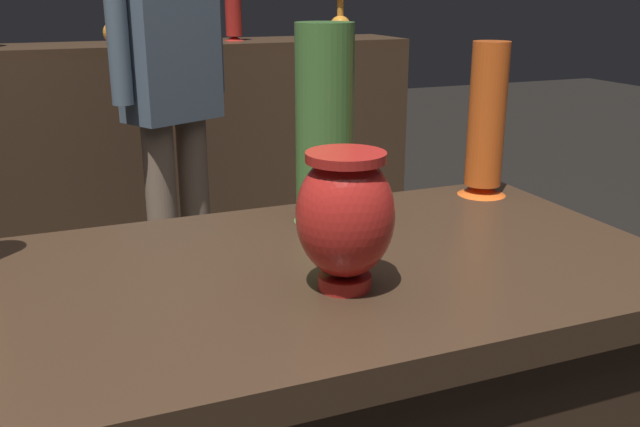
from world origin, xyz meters
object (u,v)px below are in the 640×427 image
shelf_vase_far_right (340,24)px  visitor_center_back (171,78)px  shelf_vase_center (114,30)px  vase_left_accent (324,126)px  vase_centerpiece (345,215)px  vase_tall_behind (486,124)px  shelf_vase_right (233,12)px

shelf_vase_far_right → visitor_center_back: visitor_center_back is taller
shelf_vase_center → visitor_center_back: bearing=-80.5°
vase_left_accent → shelf_vase_center: size_ratio=1.97×
vase_left_accent → shelf_vase_far_right: 2.20m
vase_centerpiece → vase_tall_behind: 0.57m
shelf_vase_far_right → shelf_vase_right: size_ratio=0.73×
vase_left_accent → visitor_center_back: bearing=91.0°
vase_centerpiece → visitor_center_back: size_ratio=0.13×
vase_centerpiece → vase_tall_behind: bearing=35.8°
shelf_vase_right → visitor_center_back: (-0.41, -0.66, -0.20)m
vase_centerpiece → vase_tall_behind: (0.46, 0.34, 0.04)m
shelf_vase_right → visitor_center_back: 0.80m
vase_tall_behind → shelf_vase_far_right: (0.54, 1.97, 0.10)m
shelf_vase_center → shelf_vase_right: size_ratio=0.72×
vase_tall_behind → shelf_vase_right: bearing=89.4°
vase_tall_behind → vase_centerpiece: bearing=-144.2°
vase_centerpiece → shelf_vase_far_right: (1.00, 2.30, 0.14)m
shelf_vase_right → shelf_vase_far_right: bearing=0.8°
vase_tall_behind → shelf_vase_right: (0.02, 1.96, 0.16)m
vase_tall_behind → shelf_vase_center: 2.00m
vase_tall_behind → vase_left_accent: vase_left_accent is taller
vase_left_accent → shelf_vase_right: 2.04m
shelf_vase_center → visitor_center_back: size_ratio=0.12×
visitor_center_back → vase_tall_behind: bearing=79.7°
vase_centerpiece → vase_left_accent: vase_left_accent is taller
vase_centerpiece → vase_left_accent: bearing=72.9°
vase_tall_behind → shelf_vase_center: size_ratio=1.72×
vase_left_accent → vase_tall_behind: bearing=5.5°
vase_centerpiece → shelf_vase_center: shelf_vase_center is taller
vase_tall_behind → visitor_center_back: bearing=106.9°
vase_left_accent → shelf_vase_right: bearing=78.9°
vase_centerpiece → vase_left_accent: 0.32m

